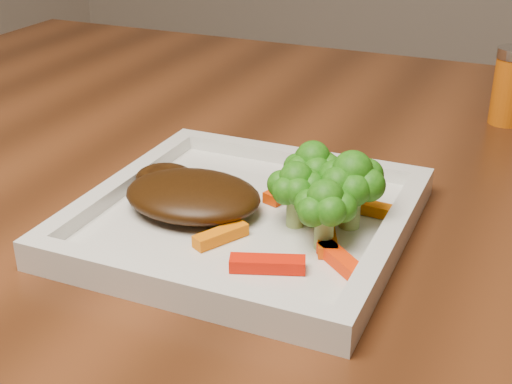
% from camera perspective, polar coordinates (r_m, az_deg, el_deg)
% --- Properties ---
extents(plate, '(0.27, 0.27, 0.01)m').
position_cam_1_polar(plate, '(0.62, -0.85, -2.43)').
color(plate, silver).
rests_on(plate, dining_table).
extents(steak, '(0.12, 0.10, 0.03)m').
position_cam_1_polar(steak, '(0.62, -5.08, -0.28)').
color(steak, '#361D08').
rests_on(steak, plate).
extents(broccoli_0, '(0.07, 0.07, 0.07)m').
position_cam_1_polar(broccoli_0, '(0.62, 4.54, 1.83)').
color(broccoli_0, '#297613').
rests_on(broccoli_0, plate).
extents(broccoli_1, '(0.06, 0.06, 0.06)m').
position_cam_1_polar(broccoli_1, '(0.59, 7.62, 0.04)').
color(broccoli_1, '#225B0F').
rests_on(broccoli_1, plate).
extents(broccoli_2, '(0.07, 0.07, 0.06)m').
position_cam_1_polar(broccoli_2, '(0.56, 5.52, -1.81)').
color(broccoli_2, '#105F0F').
rests_on(broccoli_2, plate).
extents(broccoli_3, '(0.06, 0.06, 0.06)m').
position_cam_1_polar(broccoli_3, '(0.59, 3.20, 0.01)').
color(broccoli_3, '#1A5C0F').
rests_on(broccoli_3, plate).
extents(carrot_0, '(0.06, 0.03, 0.01)m').
position_cam_1_polar(carrot_0, '(0.54, 0.92, -5.77)').
color(carrot_0, red).
rests_on(carrot_0, plate).
extents(carrot_1, '(0.05, 0.04, 0.01)m').
position_cam_1_polar(carrot_1, '(0.54, 6.82, -5.48)').
color(carrot_1, '#F43003').
rests_on(carrot_1, plate).
extents(carrot_2, '(0.03, 0.05, 0.01)m').
position_cam_1_polar(carrot_2, '(0.57, -2.83, -3.49)').
color(carrot_2, orange).
rests_on(carrot_2, plate).
extents(carrot_3, '(0.05, 0.02, 0.01)m').
position_cam_1_polar(carrot_3, '(0.62, 9.93, -1.46)').
color(carrot_3, '#E16503').
rests_on(carrot_3, plate).
extents(carrot_4, '(0.03, 0.06, 0.01)m').
position_cam_1_polar(carrot_4, '(0.65, 2.74, 0.20)').
color(carrot_4, '#D93903').
rests_on(carrot_4, plate).
extents(carrot_5, '(0.04, 0.06, 0.01)m').
position_cam_1_polar(carrot_5, '(0.58, 5.60, -3.51)').
color(carrot_5, '#E04B03').
rests_on(carrot_5, plate).
extents(spice_shaker, '(0.04, 0.04, 0.09)m').
position_cam_1_polar(spice_shaker, '(0.90, 19.64, 7.97)').
color(spice_shaker, '#B8530A').
rests_on(spice_shaker, dining_table).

